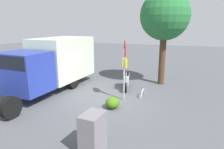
{
  "coord_description": "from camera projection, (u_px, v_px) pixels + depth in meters",
  "views": [
    {
      "loc": [
        8.48,
        3.62,
        3.55
      ],
      "look_at": [
        -0.19,
        0.36,
        1.26
      ],
      "focal_mm": 31.99,
      "sensor_mm": 36.0,
      "label": 1
    }
  ],
  "objects": [
    {
      "name": "motorcycle",
      "position": [
        126.0,
        80.0,
        11.4
      ],
      "size": [
        1.78,
        0.73,
        1.2
      ],
      "rotation": [
        0.0,
        0.0,
        0.26
      ],
      "color": "black",
      "rests_on": "ground"
    },
    {
      "name": "shrub_near_sign",
      "position": [
        113.0,
        103.0,
        8.76
      ],
      "size": [
        0.73,
        0.59,
        0.5
      ],
      "primitive_type": "ellipsoid",
      "color": "#3D6814",
      "rests_on": "ground"
    },
    {
      "name": "street_tree",
      "position": [
        165.0,
        16.0,
        11.53
      ],
      "size": [
        2.87,
        2.87,
        5.54
      ],
      "color": "#47301E",
      "rests_on": "ground"
    },
    {
      "name": "bike_rack_hoop",
      "position": [
        143.0,
        97.0,
        10.21
      ],
      "size": [
        0.85,
        0.1,
        0.85
      ],
      "primitive_type": "torus",
      "rotation": [
        1.57,
        0.0,
        -0.06
      ],
      "color": "#B7B7BC",
      "rests_on": "ground"
    },
    {
      "name": "ground_plane",
      "position": [
        104.0,
        100.0,
        9.79
      ],
      "size": [
        60.0,
        60.0,
        0.0
      ],
      "primitive_type": "plane",
      "color": "#4B4E53"
    },
    {
      "name": "utility_cabinet",
      "position": [
        93.0,
        132.0,
        5.69
      ],
      "size": [
        0.83,
        0.59,
        1.15
      ],
      "primitive_type": "cube",
      "rotation": [
        0.0,
        0.0,
        -0.06
      ],
      "color": "slate",
      "rests_on": "ground"
    },
    {
      "name": "stop_sign",
      "position": [
        124.0,
        61.0,
        9.35
      ],
      "size": [
        0.71,
        0.33,
        2.88
      ],
      "color": "#9E9EA3",
      "rests_on": "ground"
    },
    {
      "name": "box_truck_near",
      "position": [
        52.0,
        62.0,
        11.09
      ],
      "size": [
        7.05,
        2.52,
        2.84
      ],
      "rotation": [
        0.0,
        0.0,
        -0.05
      ],
      "color": "black",
      "rests_on": "ground"
    }
  ]
}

